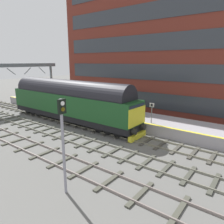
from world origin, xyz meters
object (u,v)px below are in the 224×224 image
object	(u,v)px
signal_post_near	(63,137)
waiting_passenger	(139,106)
diesel_locomotive	(69,100)
platform_number_sign	(152,110)

from	to	relation	value
signal_post_near	waiting_passenger	world-z (taller)	signal_post_near
diesel_locomotive	signal_post_near	world-z (taller)	signal_post_near
diesel_locomotive	waiting_passenger	xyz separation A→B (m)	(4.08, -6.49, -0.49)
platform_number_sign	diesel_locomotive	bearing A→B (deg)	103.29
diesel_locomotive	platform_number_sign	world-z (taller)	diesel_locomotive
signal_post_near	waiting_passenger	distance (m)	13.33
diesel_locomotive	waiting_passenger	size ratio (longest dim) A/B	10.77
signal_post_near	waiting_passenger	bearing A→B (deg)	13.95
signal_post_near	diesel_locomotive	bearing A→B (deg)	47.70
diesel_locomotive	platform_number_sign	distance (m)	9.15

